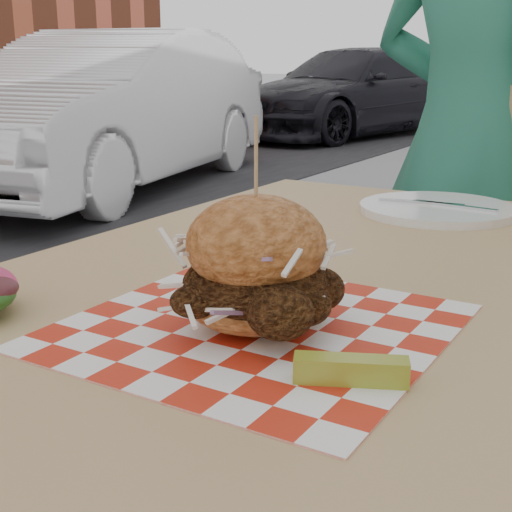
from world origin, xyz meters
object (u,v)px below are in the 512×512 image
object	(u,v)px
car_white	(109,110)
sandwich	(256,271)
car_dark	(353,92)
patio_table	(332,332)
diner	(468,138)
patio_chair	(505,259)

from	to	relation	value
car_white	sandwich	size ratio (longest dim) A/B	17.83
car_white	sandwich	xyz separation A→B (m)	(3.57, -3.68, 0.20)
sandwich	car_dark	bearing A→B (deg)	113.05
car_dark	patio_table	world-z (taller)	car_dark
sandwich	patio_table	bearing A→B (deg)	93.50
diner	car_dark	distance (m)	7.91
diner	patio_table	distance (m)	1.07
car_white	patio_chair	xyz separation A→B (m)	(3.58, -2.56, -0.06)
patio_table	patio_chair	distance (m)	0.92
car_white	patio_chair	size ratio (longest dim) A/B	3.92
diner	patio_chair	world-z (taller)	diner
patio_chair	diner	bearing A→B (deg)	151.15
patio_table	sandwich	xyz separation A→B (m)	(0.01, -0.21, 0.14)
diner	car_white	bearing A→B (deg)	-17.56
patio_chair	sandwich	distance (m)	1.15
car_dark	sandwich	distance (m)	9.12
car_white	sandwich	bearing A→B (deg)	-58.11
diner	sandwich	world-z (taller)	diner
diner	car_dark	bearing A→B (deg)	-46.76
car_white	car_dark	size ratio (longest dim) A/B	0.95
car_white	patio_chair	distance (m)	4.40
diner	patio_chair	distance (m)	0.34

